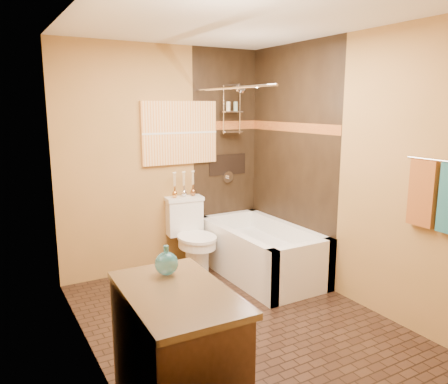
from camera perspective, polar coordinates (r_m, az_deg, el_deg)
floor at (r=4.01m, az=1.22°, el=-16.29°), size 3.00×3.00×0.00m
wall_left at (r=3.17m, az=-17.65°, el=-0.26°), size 0.02×3.00×2.50m
wall_right at (r=4.34m, az=15.03°, el=2.88°), size 0.02×3.00×2.50m
wall_back at (r=4.94m, az=-7.73°, el=4.14°), size 2.40×0.02×2.50m
wall_front at (r=2.47m, az=19.58°, el=-3.54°), size 2.40×0.02×2.50m
ceiling at (r=3.61m, az=1.40°, el=21.58°), size 3.00×3.00×0.00m
alcove_tile_back at (r=5.26m, az=0.18°, el=4.68°), size 0.85×0.01×2.50m
alcove_tile_right at (r=4.89m, az=8.75°, el=4.04°), size 0.01×1.50×2.50m
mosaic_band_back at (r=5.22m, az=0.24°, el=8.70°), size 0.85×0.01×0.10m
mosaic_band_right at (r=4.85m, az=8.78°, el=8.38°), size 0.01×1.50×0.10m
alcove_niche at (r=5.28m, az=0.45°, el=3.61°), size 0.50×0.01×0.25m
shower_fixtures at (r=5.15m, az=1.05°, el=9.18°), size 0.24×0.33×1.16m
curtain_rod at (r=4.40m, az=0.76°, el=13.43°), size 0.03×1.55×0.03m
towel_bar at (r=3.61m, az=26.39°, el=3.68°), size 0.02×0.55×0.02m
towel_rust at (r=3.73m, az=24.47°, el=-0.16°), size 0.05×0.22×0.52m
sunset_painting at (r=4.95m, az=-5.79°, el=7.70°), size 0.90×0.04×0.70m
vanity_mirror at (r=2.27m, az=-12.88°, el=2.03°), size 0.01×1.00×0.90m
bathtub at (r=4.90m, az=4.79°, el=-8.25°), size 0.80×1.50×0.55m
toilet at (r=4.91m, az=-4.23°, el=-5.73°), size 0.44×0.64×0.83m
vanity at (r=2.74m, az=-6.20°, el=-20.50°), size 0.60×0.95×0.82m
teal_bottle at (r=2.74m, az=-7.54°, el=-8.84°), size 0.18×0.18×0.23m
bud_vases at (r=4.94m, az=-5.26°, el=1.12°), size 0.29×0.06×0.28m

